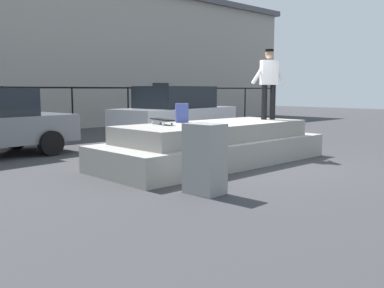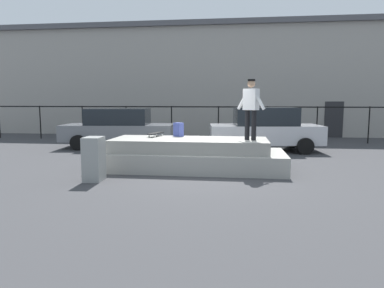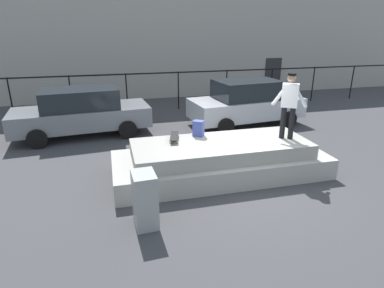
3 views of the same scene
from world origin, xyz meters
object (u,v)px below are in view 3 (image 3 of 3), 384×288
object	(u,v)px
car_grey_sedan_near	(81,112)
skateboard	(174,136)
backpack	(198,128)
utility_box	(145,200)
skateboarder	(289,102)
car_silver_sedan_mid	(246,102)

from	to	relation	value
car_grey_sedan_near	skateboard	bearing A→B (deg)	-56.63
backpack	utility_box	xyz separation A→B (m)	(-1.78, -2.50, -0.57)
skateboarder	skateboard	world-z (taller)	skateboarder
car_grey_sedan_near	car_silver_sedan_mid	size ratio (longest dim) A/B	1.06
skateboard	car_silver_sedan_mid	bearing A→B (deg)	45.42
car_grey_sedan_near	backpack	bearing A→B (deg)	-48.96
skateboard	utility_box	distance (m)	2.63
car_silver_sedan_mid	utility_box	xyz separation A→B (m)	(-4.75, -6.08, -0.33)
car_grey_sedan_near	car_silver_sedan_mid	bearing A→B (deg)	-1.84
utility_box	car_silver_sedan_mid	bearing A→B (deg)	48.87
skateboard	car_grey_sedan_near	bearing A→B (deg)	123.37
backpack	car_grey_sedan_near	distance (m)	5.03
car_grey_sedan_near	car_silver_sedan_mid	world-z (taller)	car_silver_sedan_mid
skateboard	skateboarder	bearing A→B (deg)	-12.05
skateboarder	backpack	distance (m)	2.49
car_silver_sedan_mid	backpack	bearing A→B (deg)	-129.64
skateboarder	car_silver_sedan_mid	size ratio (longest dim) A/B	0.38
skateboarder	skateboard	distance (m)	3.13
skateboard	backpack	world-z (taller)	backpack
car_silver_sedan_mid	car_grey_sedan_near	bearing A→B (deg)	178.16
skateboarder	backpack	world-z (taller)	skateboarder
utility_box	backpack	bearing A→B (deg)	51.34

